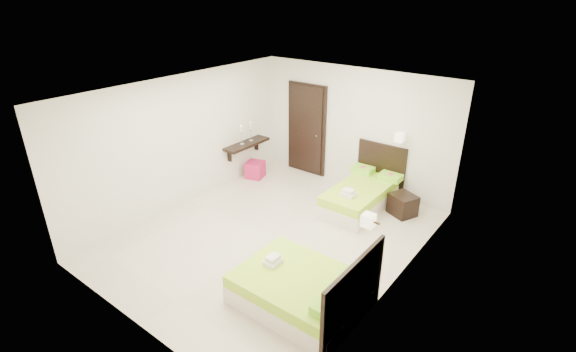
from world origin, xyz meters
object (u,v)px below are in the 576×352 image
Objects in this scene: bed_double at (304,290)px; bed_single at (362,194)px; nightstand at (403,205)px; ottoman at (255,170)px.

bed_single is at bearing 103.77° from bed_double.
bed_double is (0.75, -3.05, -0.02)m from bed_single.
nightstand reaches higher than ottoman.
ottoman is (-3.44, -0.44, -0.02)m from nightstand.
bed_single is 2.67m from ottoman.
nightstand is (0.04, 3.25, -0.05)m from bed_double.
ottoman is at bearing -174.76° from bed_single.
nightstand is 3.47m from ottoman.
bed_single is 1.04× the size of bed_double.
nightstand is 1.23× the size of ottoman.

